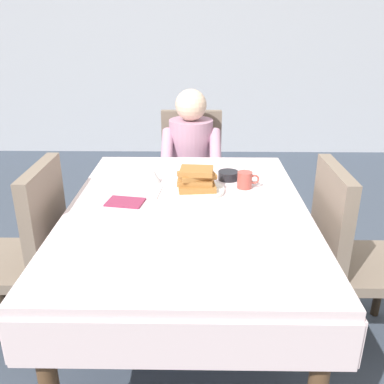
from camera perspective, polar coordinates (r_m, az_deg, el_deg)
ground_plane at (r=2.35m, az=-0.58°, el=-18.66°), size 14.00×14.00×0.00m
back_wall at (r=5.17m, az=0.33°, el=22.98°), size 12.00×0.16×3.20m
dining_table_main at (r=1.98m, az=-0.65°, el=-4.34°), size 1.12×1.52×0.74m
chair_diner at (r=3.11m, az=-0.03°, el=3.36°), size 0.44×0.45×0.93m
diner_person at (r=2.92m, az=-0.08°, el=4.93°), size 0.40×0.43×1.12m
chair_left_side at (r=2.20m, az=-21.28°, el=-6.73°), size 0.45×0.44×0.93m
chair_right_side at (r=2.17m, az=20.37°, el=-7.07°), size 0.45×0.44×0.93m
plate_breakfast at (r=2.11m, az=0.64°, el=0.29°), size 0.28×0.28×0.02m
breakfast_stack at (r=2.10m, az=0.58°, el=1.77°), size 0.20×0.18×0.10m
cup_coffee at (r=2.17m, az=7.20°, el=1.64°), size 0.11×0.08×0.08m
bowl_butter at (r=2.28m, az=4.94°, el=2.25°), size 0.11×0.11×0.04m
syrup_pitcher at (r=2.23m, az=-5.26°, el=2.19°), size 0.08×0.08×0.07m
fork_left_of_plate at (r=2.11m, az=-4.54°, el=-0.03°), size 0.03×0.18×0.00m
knife_right_of_plate at (r=2.11m, az=5.81°, el=-0.09°), size 0.02×0.20×0.00m
spoon_near_edge at (r=1.80m, az=-0.85°, el=-4.03°), size 0.15×0.03×0.00m
napkin_folded at (r=2.01m, az=-9.03°, el=-1.35°), size 0.19×0.15×0.01m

